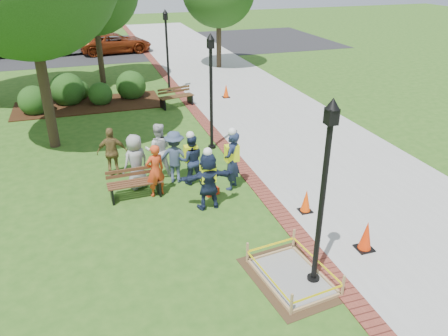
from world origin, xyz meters
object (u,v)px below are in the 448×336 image
object	(u,v)px
bench_near	(135,189)
hivis_worker_a	(208,179)
wet_concrete_pad	(292,270)
hivis_worker_c	(191,158)
lamp_near	(324,183)
cone_front	(366,236)
hivis_worker_b	(232,159)

from	to	relation	value
bench_near	hivis_worker_a	world-z (taller)	hivis_worker_a
wet_concrete_pad	hivis_worker_c	size ratio (longest dim) A/B	1.40
lamp_near	wet_concrete_pad	bearing A→B (deg)	152.98
bench_near	cone_front	xyz separation A→B (m)	(5.05, -4.43, 0.11)
wet_concrete_pad	bench_near	xyz separation A→B (m)	(-2.86, 4.85, 0.04)
bench_near	hivis_worker_c	distance (m)	1.98
cone_front	bench_near	bearing A→B (deg)	138.73
bench_near	hivis_worker_a	size ratio (longest dim) A/B	0.87
bench_near	lamp_near	size ratio (longest dim) A/B	0.38
wet_concrete_pad	cone_front	xyz separation A→B (m)	(2.19, 0.42, 0.16)
bench_near	cone_front	distance (m)	6.72
bench_near	hivis_worker_a	bearing A→B (deg)	-33.01
hivis_worker_b	cone_front	bearing A→B (deg)	-62.90
wet_concrete_pad	bench_near	size ratio (longest dim) A/B	1.52
hivis_worker_b	hivis_worker_c	distance (m)	1.33
lamp_near	hivis_worker_b	size ratio (longest dim) A/B	2.10
hivis_worker_b	lamp_near	bearing A→B (deg)	-86.04
cone_front	hivis_worker_a	distance (m)	4.48
hivis_worker_b	hivis_worker_c	xyz separation A→B (m)	(-1.11, 0.71, -0.11)
cone_front	lamp_near	size ratio (longest dim) A/B	0.19
hivis_worker_a	hivis_worker_b	xyz separation A→B (m)	(1.02, 0.91, 0.06)
bench_near	hivis_worker_c	xyz separation A→B (m)	(1.84, 0.37, 0.61)
wet_concrete_pad	hivis_worker_b	xyz separation A→B (m)	(0.10, 4.51, 0.76)
wet_concrete_pad	hivis_worker_c	xyz separation A→B (m)	(-1.01, 5.22, 0.65)
wet_concrete_pad	cone_front	world-z (taller)	cone_front
wet_concrete_pad	hivis_worker_a	bearing A→B (deg)	104.46
bench_near	lamp_near	world-z (taller)	lamp_near
bench_near	cone_front	world-z (taller)	bench_near
lamp_near	hivis_worker_b	world-z (taller)	lamp_near
bench_near	lamp_near	bearing A→B (deg)	-57.05
wet_concrete_pad	hivis_worker_a	world-z (taller)	hivis_worker_a
lamp_near	hivis_worker_b	bearing A→B (deg)	93.96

